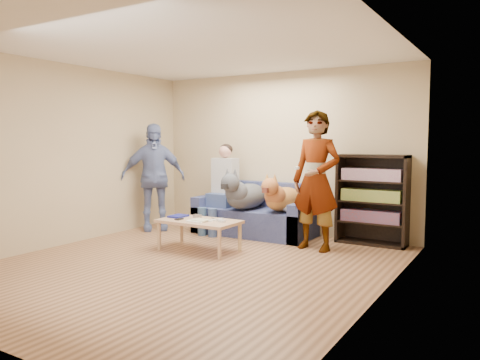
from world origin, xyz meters
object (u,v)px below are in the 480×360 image
Objects in this scene: notebook_blue at (178,216)px; dog_gray at (244,194)px; coffee_table at (199,223)px; camera_silver at (197,216)px; person_seated at (222,185)px; person_standing_left at (153,177)px; person_standing_right at (316,181)px; bookshelf at (372,198)px; sofa at (256,217)px; dog_tan at (281,197)px.

notebook_blue is 0.20× the size of dog_gray.
camera_silver is at bearing 135.00° from coffee_table.
person_seated is 0.52m from dog_gray.
camera_silver reaches higher than notebook_blue.
dog_gray is (1.57, 0.32, -0.23)m from person_standing_left.
notebook_blue is 1.25m from person_seated.
person_standing_right is 0.97m from bookshelf.
camera_silver is 0.07× the size of person_seated.
camera_silver is at bearing -99.60° from dog_gray.
sofa is (0.51, 1.32, -0.15)m from notebook_blue.
dog_tan is (1.08, -0.01, -0.13)m from person_seated.
person_standing_right reaches higher than camera_silver.
person_seated is at bearing -22.54° from person_standing_left.
dog_tan is (2.15, 0.45, -0.25)m from person_standing_left.
person_standing_left reaches higher than person_seated.
person_seated reaches higher than coffee_table.
coffee_table is 0.85× the size of bookshelf.
notebook_blue is 1.43m from sofa.
bookshelf is at bearing 14.78° from dog_gray.
bookshelf is at bearing 8.68° from person_seated.
person_seated is 1.34× the size of coffee_table.
person_standing_left is 1.84m from sofa.
person_standing_left reaches higher than camera_silver.
camera_silver is 1.22m from person_seated.
person_standing_right is at bearing 27.04° from camera_silver.
notebook_blue is at bearing -130.97° from dog_tan.
sofa is 1.49× the size of dog_gray.
camera_silver is at bearing 14.04° from notebook_blue.
sofa is 1.38m from coffee_table.
dog_gray reaches higher than dog_tan.
person_seated is at bearing 92.26° from notebook_blue.
bookshelf reaches higher than dog_tan.
person_seated is 2.39m from bookshelf.
camera_silver is 0.09× the size of dog_gray.
camera_silver is (0.28, 0.07, 0.01)m from notebook_blue.
dog_gray reaches higher than sofa.
dog_gray is at bearing -165.22° from bookshelf.
camera_silver is at bearing -100.61° from sofa.
dog_tan reaches higher than sofa.
dog_gray is (0.17, 1.00, 0.22)m from camera_silver.
notebook_blue is at bearing -112.82° from dog_gray.
sofa is at bearing 85.22° from coffee_table.
dog_tan is at bearing 56.08° from camera_silver.
person_standing_left is 1.37× the size of bookshelf.
person_seated is at bearing 175.52° from person_standing_right.
coffee_table is at bearing -139.97° from bookshelf.
dog_tan is at bearing 49.03° from notebook_blue.
person_seated is (-0.33, 1.13, 0.33)m from camera_silver.
person_seated is 1.26× the size of dog_tan.
notebook_blue is 0.41m from coffee_table.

